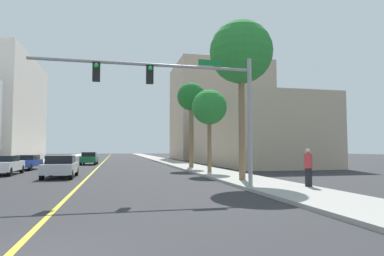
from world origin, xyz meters
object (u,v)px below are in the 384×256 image
object	(u,v)px
car_blue	(27,162)
traffic_signal_mast	(186,91)
car_silver	(61,166)
palm_mid	(209,108)
palm_far	(191,99)
car_green	(89,158)
pedestrian	(308,168)
car_white	(3,165)
palm_near	(241,53)

from	to	relation	value
car_blue	traffic_signal_mast	bearing A→B (deg)	123.28
car_blue	car_silver	bearing A→B (deg)	116.48
palm_mid	palm_far	distance (m)	6.99
car_green	pedestrian	bearing A→B (deg)	-65.66
car_blue	pedestrian	distance (m)	25.46
traffic_signal_mast	car_white	world-z (taller)	traffic_signal_mast
palm_near	car_blue	xyz separation A→B (m)	(-15.03, 15.21, -6.77)
palm_mid	car_silver	bearing A→B (deg)	-173.11
traffic_signal_mast	car_green	bearing A→B (deg)	102.97
palm_near	car_silver	xyz separation A→B (m)	(-10.62, 5.48, -6.75)
traffic_signal_mast	car_green	size ratio (longest dim) A/B	2.35
palm_near	car_blue	distance (m)	22.43
palm_mid	palm_far	size ratio (longest dim) A/B	0.77
palm_mid	palm_far	world-z (taller)	palm_far
pedestrian	palm_mid	bearing A→B (deg)	-106.81
palm_mid	car_blue	size ratio (longest dim) A/B	1.38
palm_near	traffic_signal_mast	bearing A→B (deg)	-141.38
pedestrian	car_green	bearing A→B (deg)	-93.08
palm_mid	traffic_signal_mast	bearing A→B (deg)	-111.53
palm_mid	palm_far	xyz separation A→B (m)	(0.09, 6.77, 1.74)
car_silver	car_blue	bearing A→B (deg)	114.05
traffic_signal_mast	car_silver	xyz separation A→B (m)	(-6.69, 8.62, -3.84)
palm_far	palm_near	bearing A→B (deg)	-90.30
palm_mid	pedestrian	bearing A→B (deg)	-80.73
car_silver	car_blue	xyz separation A→B (m)	(-4.41, 9.72, -0.02)
car_green	car_white	distance (m)	16.01
car_white	car_blue	distance (m)	6.25
pedestrian	car_blue	bearing A→B (deg)	-74.92
palm_near	palm_far	xyz separation A→B (m)	(0.07, 13.53, -0.65)
car_silver	palm_near	bearing A→B (deg)	-27.65
palm_near	palm_mid	size ratio (longest dim) A/B	1.45
palm_near	palm_far	size ratio (longest dim) A/B	1.12
palm_far	car_silver	xyz separation A→B (m)	(-10.69, -8.05, -6.10)
palm_mid	car_white	world-z (taller)	palm_mid
car_green	car_blue	bearing A→B (deg)	-116.74
traffic_signal_mast	pedestrian	distance (m)	6.73
car_green	pedestrian	world-z (taller)	pedestrian
car_silver	car_blue	distance (m)	10.68
car_silver	car_white	xyz separation A→B (m)	(-4.48, 3.48, -0.00)
car_blue	palm_mid	bearing A→B (deg)	152.73
palm_mid	car_silver	world-z (taller)	palm_mid
car_blue	pedestrian	world-z (taller)	pedestrian
traffic_signal_mast	pedestrian	size ratio (longest dim) A/B	5.69
car_white	palm_far	bearing A→B (deg)	-164.32
traffic_signal_mast	palm_mid	world-z (taller)	palm_mid
palm_mid	pedestrian	distance (m)	11.60
car_white	car_silver	bearing A→B (deg)	141.10
car_silver	car_white	distance (m)	5.67
palm_near	pedestrian	xyz separation A→B (m)	(1.73, -3.96, -6.46)
traffic_signal_mast	car_blue	size ratio (longest dim) A/B	2.18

